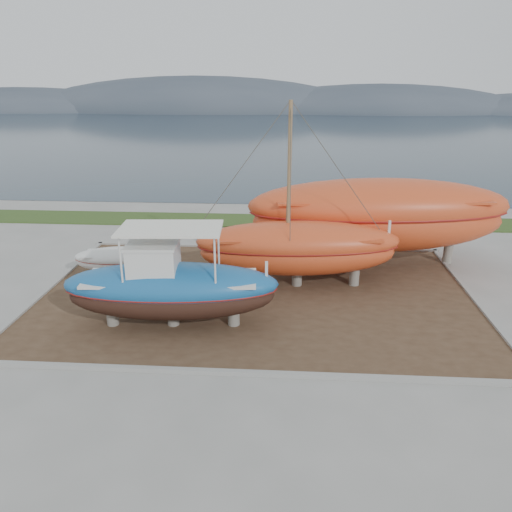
# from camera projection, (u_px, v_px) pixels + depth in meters

# --- Properties ---
(ground) EXTENTS (140.00, 140.00, 0.00)m
(ground) POSITION_uv_depth(u_px,v_px,m) (249.00, 342.00, 17.61)
(ground) COLOR gray
(ground) RESTS_ON ground
(dirt_patch) EXTENTS (18.00, 12.00, 0.06)m
(dirt_patch) POSITION_uv_depth(u_px,v_px,m) (257.00, 294.00, 21.36)
(dirt_patch) COLOR #422D1E
(dirt_patch) RESTS_ON ground
(curb_frame) EXTENTS (18.60, 12.60, 0.15)m
(curb_frame) POSITION_uv_depth(u_px,v_px,m) (257.00, 293.00, 21.34)
(curb_frame) COLOR gray
(curb_frame) RESTS_ON ground
(grass_strip) EXTENTS (44.00, 3.00, 0.08)m
(grass_strip) POSITION_uv_depth(u_px,v_px,m) (268.00, 221.00, 32.14)
(grass_strip) COLOR #284219
(grass_strip) RESTS_ON ground
(sea) EXTENTS (260.00, 100.00, 0.04)m
(sea) POSITION_uv_depth(u_px,v_px,m) (283.00, 132.00, 83.29)
(sea) COLOR #1D2D3A
(sea) RESTS_ON ground
(mountain_ridge) EXTENTS (200.00, 36.00, 20.00)m
(mountain_ridge) POSITION_uv_depth(u_px,v_px,m) (286.00, 111.00, 134.90)
(mountain_ridge) COLOR #333D49
(mountain_ridge) RESTS_ON ground
(blue_caique) EXTENTS (8.00, 2.97, 3.78)m
(blue_caique) POSITION_uv_depth(u_px,v_px,m) (171.00, 278.00, 18.08)
(blue_caique) COLOR #185A98
(blue_caique) RESTS_ON dirt_patch
(white_dinghy) EXTENTS (4.59, 2.06, 1.34)m
(white_dinghy) POSITION_uv_depth(u_px,v_px,m) (124.00, 263.00, 23.01)
(white_dinghy) COLOR silver
(white_dinghy) RESTS_ON dirt_patch
(orange_sailboat) EXTENTS (9.03, 3.33, 7.90)m
(orange_sailboat) POSITION_uv_depth(u_px,v_px,m) (299.00, 198.00, 20.91)
(orange_sailboat) COLOR #C2431D
(orange_sailboat) RESTS_ON dirt_patch
(orange_bare_hull) EXTENTS (12.87, 4.92, 4.12)m
(orange_bare_hull) POSITION_uv_depth(u_px,v_px,m) (378.00, 224.00, 24.10)
(orange_bare_hull) COLOR #C2431D
(orange_bare_hull) RESTS_ON dirt_patch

